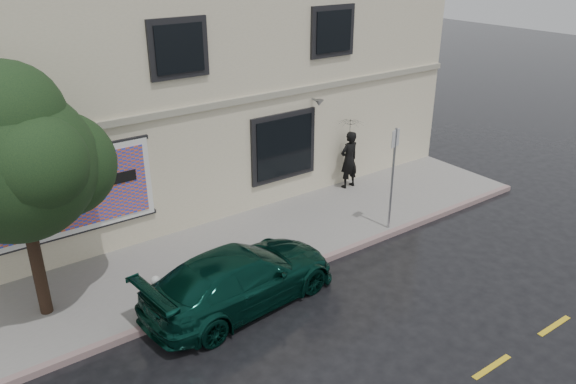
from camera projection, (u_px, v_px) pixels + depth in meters
ground at (296, 318)px, 12.41m from camera, size 90.00×90.00×0.00m
sidewalk at (222, 255)px, 14.79m from camera, size 20.00×3.50×0.15m
curb at (259, 285)px, 13.50m from camera, size 20.00×0.18×0.16m
building at (127, 85)px, 17.65m from camera, size 20.00×8.12×7.00m
billboard at (68, 195)px, 13.51m from camera, size 4.30×0.16×2.20m
car at (241, 278)px, 12.67m from camera, size 4.92×2.59×1.37m
pedestrian at (349, 160)px, 18.34m from camera, size 0.73×0.50×1.92m
umbrella at (351, 122)px, 17.82m from camera, size 0.92×0.92×0.66m
street_tree at (16, 165)px, 10.99m from camera, size 3.13×3.13×5.05m
fire_hydrant at (157, 292)px, 12.45m from camera, size 0.32×0.30×0.77m
sign_pole at (393, 171)px, 15.33m from camera, size 0.36×0.11×2.97m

